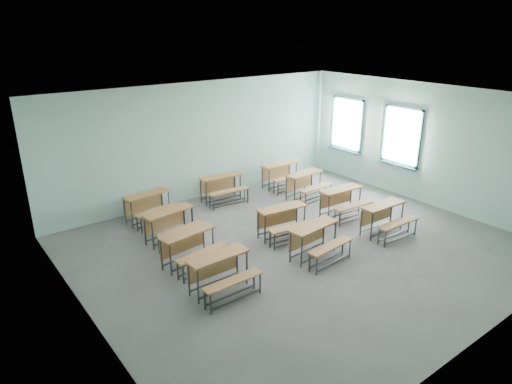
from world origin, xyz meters
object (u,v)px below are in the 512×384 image
desk_unit_r1c1 (284,218)px  desk_unit_r3c0 (149,203)px  desk_unit_r0c2 (386,215)px  desk_unit_r2c2 (306,182)px  desk_unit_r1c0 (191,244)px  desk_unit_r2c0 (172,222)px  desk_unit_r0c1 (317,237)px  desk_unit_r3c2 (282,172)px  desk_unit_r3c1 (223,185)px  desk_unit_r1c2 (344,198)px  desk_unit_r0c0 (222,269)px

desk_unit_r1c1 → desk_unit_r3c0: same height
desk_unit_r0c2 → desk_unit_r2c2: bearing=88.8°
desk_unit_r1c0 → desk_unit_r2c0: 1.23m
desk_unit_r0c1 → desk_unit_r3c2: 4.40m
desk_unit_r0c1 → desk_unit_r3c0: (-1.96, 3.83, 0.00)m
desk_unit_r1c0 → desk_unit_r3c2: size_ratio=1.07×
desk_unit_r1c0 → desk_unit_r3c1: (2.45, 2.58, 0.00)m
desk_unit_r1c1 → desk_unit_r0c1: bearing=-86.8°
desk_unit_r1c2 → desk_unit_r3c2: bearing=89.7°
desk_unit_r0c1 → desk_unit_r3c0: same height
desk_unit_r0c1 → desk_unit_r1c2: same height
desk_unit_r1c1 → desk_unit_r3c2: (2.16, 2.63, 0.00)m
desk_unit_r0c0 → desk_unit_r3c0: 3.73m
desk_unit_r2c0 → desk_unit_r2c2: same height
desk_unit_r0c1 → desk_unit_r3c2: (2.25, 3.78, 0.00)m
desk_unit_r0c1 → desk_unit_r2c0: size_ratio=0.98×
desk_unit_r0c1 → desk_unit_r0c2: same height
desk_unit_r1c2 → desk_unit_r3c1: bearing=128.0°
desk_unit_r0c2 → desk_unit_r0c1: bearing=178.3°
desk_unit_r0c2 → desk_unit_r3c0: bearing=137.3°
desk_unit_r0c1 → desk_unit_r2c2: same height
desk_unit_r0c2 → desk_unit_r3c2: 3.91m
desk_unit_r1c1 → desk_unit_r0c2: bearing=-25.2°
desk_unit_r3c0 → desk_unit_r3c1: bearing=-6.4°
desk_unit_r0c2 → desk_unit_r1c2: size_ratio=0.98×
desk_unit_r1c1 → desk_unit_r1c2: bearing=8.5°
desk_unit_r1c0 → desk_unit_r2c0: size_ratio=1.00×
desk_unit_r0c0 → desk_unit_r3c2: 5.83m
desk_unit_r1c2 → desk_unit_r0c2: bearing=-86.7°
desk_unit_r0c2 → desk_unit_r3c1: size_ratio=0.97×
desk_unit_r0c2 → desk_unit_r3c0: size_ratio=0.94×
desk_unit_r2c0 → desk_unit_r3c2: same height
desk_unit_r1c1 → desk_unit_r2c0: same height
desk_unit_r3c1 → desk_unit_r3c2: (2.03, -0.10, 0.00)m
desk_unit_r0c2 → desk_unit_r3c2: same height
desk_unit_r0c0 → desk_unit_r0c2: bearing=-3.9°
desk_unit_r0c0 → desk_unit_r0c2: size_ratio=0.99×
desk_unit_r0c2 → desk_unit_r3c0: (-4.03, 3.95, 0.00)m
desk_unit_r0c1 → desk_unit_r3c0: 4.30m
desk_unit_r3c2 → desk_unit_r0c1: bearing=-121.5°
desk_unit_r2c0 → desk_unit_r2c2: (4.25, 0.17, 0.00)m
desk_unit_r1c0 → desk_unit_r3c1: same height
desk_unit_r1c2 → desk_unit_r2c2: size_ratio=0.98×
desk_unit_r3c2 → desk_unit_r1c1: bearing=-130.2°
desk_unit_r0c1 → desk_unit_r1c2: (2.08, 1.19, 0.00)m
desk_unit_r1c1 → desk_unit_r3c1: size_ratio=1.02×
desk_unit_r3c0 → desk_unit_r3c1: 2.18m
desk_unit_r0c2 → desk_unit_r2c2: same height
desk_unit_r1c0 → desk_unit_r1c2: (4.31, -0.12, 0.00)m
desk_unit_r1c0 → desk_unit_r1c2: same height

